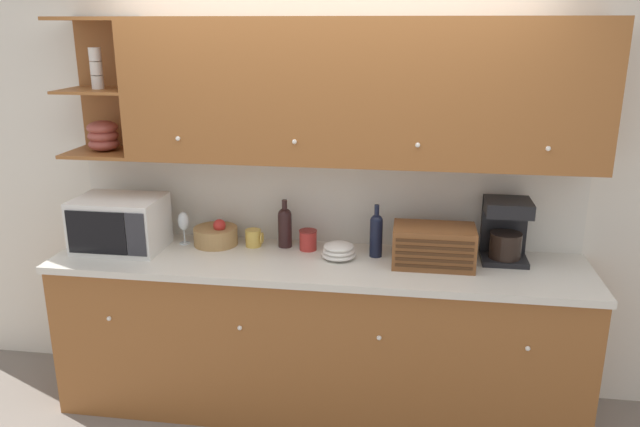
{
  "coord_description": "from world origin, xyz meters",
  "views": [
    {
      "loc": [
        0.51,
        -3.62,
        2.25
      ],
      "look_at": [
        0.0,
        -0.23,
        1.2
      ],
      "focal_mm": 35.0,
      "sensor_mm": 36.0,
      "label": 1
    }
  ],
  "objects_px": {
    "storage_canister": "(308,240)",
    "bread_box": "(434,246)",
    "second_wine_bottle": "(376,233)",
    "mug": "(254,238)",
    "wine_bottle": "(285,225)",
    "bowl_stack_on_counter": "(339,251)",
    "coffee_maker": "(505,230)",
    "microwave": "(120,224)",
    "wine_glass": "(183,222)",
    "fruit_basket": "(216,235)"
  },
  "relations": [
    {
      "from": "fruit_basket",
      "to": "coffee_maker",
      "type": "distance_m",
      "value": 1.7
    },
    {
      "from": "second_wine_bottle",
      "to": "storage_canister",
      "type": "bearing_deg",
      "value": 173.33
    },
    {
      "from": "bowl_stack_on_counter",
      "to": "coffee_maker",
      "type": "xyz_separation_m",
      "value": [
        0.93,
        0.12,
        0.14
      ]
    },
    {
      "from": "microwave",
      "to": "second_wine_bottle",
      "type": "bearing_deg",
      "value": 3.83
    },
    {
      "from": "wine_glass",
      "to": "mug",
      "type": "bearing_deg",
      "value": 2.72
    },
    {
      "from": "mug",
      "to": "wine_bottle",
      "type": "height_order",
      "value": "wine_bottle"
    },
    {
      "from": "mug",
      "to": "coffee_maker",
      "type": "bearing_deg",
      "value": -0.4
    },
    {
      "from": "second_wine_bottle",
      "to": "wine_glass",
      "type": "bearing_deg",
      "value": 178.07
    },
    {
      "from": "microwave",
      "to": "second_wine_bottle",
      "type": "relative_size",
      "value": 1.63
    },
    {
      "from": "microwave",
      "to": "wine_bottle",
      "type": "distance_m",
      "value": 0.98
    },
    {
      "from": "storage_canister",
      "to": "bread_box",
      "type": "distance_m",
      "value": 0.74
    },
    {
      "from": "wine_bottle",
      "to": "second_wine_bottle",
      "type": "height_order",
      "value": "second_wine_bottle"
    },
    {
      "from": "fruit_basket",
      "to": "coffee_maker",
      "type": "height_order",
      "value": "coffee_maker"
    },
    {
      "from": "wine_glass",
      "to": "bread_box",
      "type": "relative_size",
      "value": 0.45
    },
    {
      "from": "bowl_stack_on_counter",
      "to": "bread_box",
      "type": "distance_m",
      "value": 0.54
    },
    {
      "from": "storage_canister",
      "to": "wine_glass",
      "type": "bearing_deg",
      "value": -179.4
    },
    {
      "from": "microwave",
      "to": "coffee_maker",
      "type": "relative_size",
      "value": 1.4
    },
    {
      "from": "mug",
      "to": "bowl_stack_on_counter",
      "type": "relative_size",
      "value": 0.54
    },
    {
      "from": "wine_bottle",
      "to": "bowl_stack_on_counter",
      "type": "relative_size",
      "value": 1.48
    },
    {
      "from": "mug",
      "to": "wine_bottle",
      "type": "relative_size",
      "value": 0.37
    },
    {
      "from": "bowl_stack_on_counter",
      "to": "bread_box",
      "type": "height_order",
      "value": "bread_box"
    },
    {
      "from": "fruit_basket",
      "to": "second_wine_bottle",
      "type": "height_order",
      "value": "second_wine_bottle"
    },
    {
      "from": "fruit_basket",
      "to": "mug",
      "type": "xyz_separation_m",
      "value": [
        0.24,
        0.0,
        -0.01
      ]
    },
    {
      "from": "microwave",
      "to": "fruit_basket",
      "type": "xyz_separation_m",
      "value": [
        0.54,
        0.16,
        -0.1
      ]
    },
    {
      "from": "mug",
      "to": "fruit_basket",
      "type": "bearing_deg",
      "value": -178.82
    },
    {
      "from": "wine_bottle",
      "to": "bowl_stack_on_counter",
      "type": "height_order",
      "value": "wine_bottle"
    },
    {
      "from": "wine_bottle",
      "to": "second_wine_bottle",
      "type": "bearing_deg",
      "value": -8.47
    },
    {
      "from": "mug",
      "to": "coffee_maker",
      "type": "distance_m",
      "value": 1.47
    },
    {
      "from": "fruit_basket",
      "to": "second_wine_bottle",
      "type": "distance_m",
      "value": 0.98
    },
    {
      "from": "wine_bottle",
      "to": "coffee_maker",
      "type": "height_order",
      "value": "coffee_maker"
    },
    {
      "from": "wine_glass",
      "to": "mug",
      "type": "relative_size",
      "value": 1.9
    },
    {
      "from": "second_wine_bottle",
      "to": "bread_box",
      "type": "relative_size",
      "value": 0.69
    },
    {
      "from": "storage_canister",
      "to": "bowl_stack_on_counter",
      "type": "distance_m",
      "value": 0.23
    },
    {
      "from": "wine_glass",
      "to": "coffee_maker",
      "type": "height_order",
      "value": "coffee_maker"
    },
    {
      "from": "fruit_basket",
      "to": "second_wine_bottle",
      "type": "relative_size",
      "value": 0.86
    },
    {
      "from": "storage_canister",
      "to": "bread_box",
      "type": "relative_size",
      "value": 0.27
    },
    {
      "from": "wine_glass",
      "to": "coffee_maker",
      "type": "distance_m",
      "value": 1.9
    },
    {
      "from": "wine_glass",
      "to": "mug",
      "type": "xyz_separation_m",
      "value": [
        0.43,
        0.02,
        -0.09
      ]
    },
    {
      "from": "microwave",
      "to": "storage_canister",
      "type": "xyz_separation_m",
      "value": [
        1.11,
        0.15,
        -0.1
      ]
    },
    {
      "from": "storage_canister",
      "to": "second_wine_bottle",
      "type": "xyz_separation_m",
      "value": [
        0.41,
        -0.05,
        0.08
      ]
    },
    {
      "from": "storage_canister",
      "to": "fruit_basket",
      "type": "bearing_deg",
      "value": 179.24
    },
    {
      "from": "wine_bottle",
      "to": "bread_box",
      "type": "relative_size",
      "value": 0.65
    },
    {
      "from": "second_wine_bottle",
      "to": "bread_box",
      "type": "height_order",
      "value": "second_wine_bottle"
    },
    {
      "from": "microwave",
      "to": "mug",
      "type": "relative_size",
      "value": 4.71
    },
    {
      "from": "coffee_maker",
      "to": "wine_glass",
      "type": "bearing_deg",
      "value": -179.69
    },
    {
      "from": "microwave",
      "to": "bread_box",
      "type": "height_order",
      "value": "microwave"
    },
    {
      "from": "bowl_stack_on_counter",
      "to": "bread_box",
      "type": "xyz_separation_m",
      "value": [
        0.53,
        -0.02,
        0.07
      ]
    },
    {
      "from": "microwave",
      "to": "second_wine_bottle",
      "type": "distance_m",
      "value": 1.52
    },
    {
      "from": "fruit_basket",
      "to": "bowl_stack_on_counter",
      "type": "bearing_deg",
      "value": -9.16
    },
    {
      "from": "microwave",
      "to": "mug",
      "type": "xyz_separation_m",
      "value": [
        0.77,
        0.16,
        -0.11
      ]
    }
  ]
}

